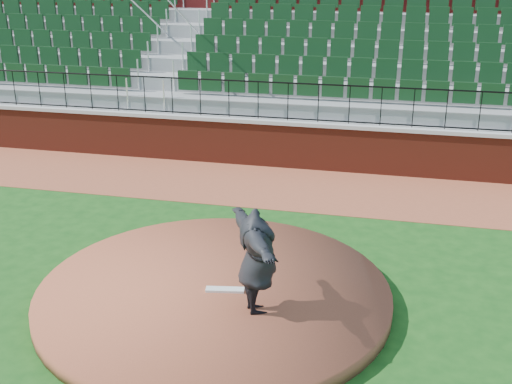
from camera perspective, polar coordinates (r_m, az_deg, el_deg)
ground at (r=11.32m, az=-1.73°, el=-8.80°), size 90.00×90.00×0.00m
warning_track at (r=16.13m, az=3.12°, el=0.46°), size 34.00×3.20×0.01m
field_wall at (r=17.44m, az=4.09°, el=4.06°), size 34.00×0.35×1.20m
wall_cap at (r=17.27m, az=4.14°, el=6.12°), size 34.00×0.45×0.10m
wall_railing at (r=17.14m, az=4.19°, el=7.90°), size 34.00×0.05×1.00m
seating_stands at (r=19.69m, az=5.50°, el=11.01°), size 34.00×5.10×4.60m
concourse_wall at (r=22.37m, az=6.55°, el=13.29°), size 34.00×0.50×5.50m
pitchers_mound at (r=11.03m, az=-3.74°, el=-8.95°), size 5.93×5.93×0.25m
pitching_rubber at (r=10.83m, az=-2.76°, el=-8.63°), size 0.66×0.27×0.04m
pitcher at (r=9.86m, az=0.11°, el=-6.13°), size 1.51×2.17×1.74m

